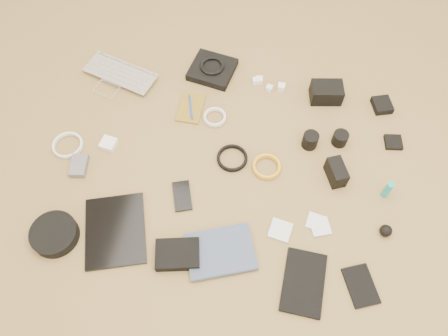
% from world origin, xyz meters
% --- Properties ---
extents(laptop, '(0.38, 0.31, 0.03)m').
position_xyz_m(laptop, '(-0.56, 0.34, 0.01)').
color(laptop, silver).
rests_on(laptop, ground).
extents(headphone_pouch, '(0.22, 0.21, 0.03)m').
position_xyz_m(headphone_pouch, '(-0.14, 0.49, 0.02)').
color(headphone_pouch, black).
rests_on(headphone_pouch, ground).
extents(headphones, '(0.13, 0.13, 0.01)m').
position_xyz_m(headphones, '(-0.14, 0.49, 0.04)').
color(headphones, black).
rests_on(headphones, headphone_pouch).
extents(charger_a, '(0.04, 0.04, 0.03)m').
position_xyz_m(charger_a, '(0.08, 0.47, 0.01)').
color(charger_a, white).
rests_on(charger_a, ground).
extents(charger_b, '(0.03, 0.03, 0.03)m').
position_xyz_m(charger_b, '(0.06, 0.46, 0.01)').
color(charger_b, white).
rests_on(charger_b, ground).
extents(charger_c, '(0.03, 0.03, 0.03)m').
position_xyz_m(charger_c, '(0.18, 0.45, 0.01)').
color(charger_c, white).
rests_on(charger_c, ground).
extents(charger_d, '(0.03, 0.03, 0.02)m').
position_xyz_m(charger_d, '(0.13, 0.43, 0.01)').
color(charger_d, white).
rests_on(charger_d, ground).
extents(dslr_camera, '(0.15, 0.12, 0.08)m').
position_xyz_m(dslr_camera, '(0.38, 0.43, 0.04)').
color(dslr_camera, black).
rests_on(dslr_camera, ground).
extents(lens_pouch, '(0.10, 0.11, 0.03)m').
position_xyz_m(lens_pouch, '(0.62, 0.43, 0.02)').
color(lens_pouch, black).
rests_on(lens_pouch, ground).
extents(notebook_olive, '(0.10, 0.16, 0.01)m').
position_xyz_m(notebook_olive, '(-0.19, 0.26, 0.00)').
color(notebook_olive, olive).
rests_on(notebook_olive, ground).
extents(pen_blue, '(0.05, 0.13, 0.01)m').
position_xyz_m(pen_blue, '(-0.19, 0.26, 0.01)').
color(pen_blue, '#1544AD').
rests_on(pen_blue, notebook_olive).
extents(cable_white_a, '(0.13, 0.13, 0.01)m').
position_xyz_m(cable_white_a, '(-0.08, 0.23, 0.01)').
color(cable_white_a, white).
rests_on(cable_white_a, ground).
extents(lens_a, '(0.07, 0.07, 0.07)m').
position_xyz_m(lens_a, '(0.33, 0.17, 0.03)').
color(lens_a, black).
rests_on(lens_a, ground).
extents(lens_b, '(0.07, 0.07, 0.06)m').
position_xyz_m(lens_b, '(0.45, 0.21, 0.03)').
color(lens_b, black).
rests_on(lens_b, ground).
extents(card_reader, '(0.08, 0.08, 0.02)m').
position_xyz_m(card_reader, '(0.68, 0.25, 0.01)').
color(card_reader, black).
rests_on(card_reader, ground).
extents(power_brick, '(0.07, 0.07, 0.03)m').
position_xyz_m(power_brick, '(-0.48, 0.01, 0.01)').
color(power_brick, white).
rests_on(power_brick, ground).
extents(cable_white_b, '(0.13, 0.13, 0.01)m').
position_xyz_m(cable_white_b, '(-0.64, -0.03, 0.01)').
color(cable_white_b, white).
rests_on(cable_white_b, ground).
extents(cable_black, '(0.15, 0.15, 0.01)m').
position_xyz_m(cable_black, '(0.03, 0.04, 0.01)').
color(cable_black, black).
rests_on(cable_black, ground).
extents(cable_yellow, '(0.15, 0.15, 0.01)m').
position_xyz_m(cable_yellow, '(0.18, 0.03, 0.01)').
color(cable_yellow, gold).
rests_on(cable_yellow, ground).
extents(flash, '(0.10, 0.12, 0.08)m').
position_xyz_m(flash, '(0.45, 0.04, 0.04)').
color(flash, black).
rests_on(flash, ground).
extents(lens_cleaner, '(0.03, 0.03, 0.09)m').
position_xyz_m(lens_cleaner, '(0.64, -0.00, 0.04)').
color(lens_cleaner, teal).
rests_on(lens_cleaner, ground).
extents(battery_charger, '(0.08, 0.11, 0.03)m').
position_xyz_m(battery_charger, '(-0.56, -0.11, 0.01)').
color(battery_charger, '#5B5B60').
rests_on(battery_charger, ground).
extents(tablet, '(0.30, 0.34, 0.01)m').
position_xyz_m(tablet, '(-0.33, -0.35, 0.01)').
color(tablet, black).
rests_on(tablet, ground).
extents(phone, '(0.11, 0.14, 0.01)m').
position_xyz_m(phone, '(-0.12, -0.16, 0.00)').
color(phone, black).
rests_on(phone, ground).
extents(filter_case_left, '(0.09, 0.09, 0.01)m').
position_xyz_m(filter_case_left, '(0.27, -0.23, 0.01)').
color(filter_case_left, silver).
rests_on(filter_case_left, ground).
extents(filter_case_mid, '(0.08, 0.08, 0.01)m').
position_xyz_m(filter_case_mid, '(0.39, -0.17, 0.00)').
color(filter_case_mid, silver).
rests_on(filter_case_mid, ground).
extents(filter_case_right, '(0.09, 0.09, 0.01)m').
position_xyz_m(filter_case_right, '(0.41, -0.18, 0.00)').
color(filter_case_right, silver).
rests_on(filter_case_right, ground).
extents(air_blower, '(0.05, 0.05, 0.05)m').
position_xyz_m(air_blower, '(0.65, -0.16, 0.02)').
color(air_blower, black).
rests_on(air_blower, ground).
extents(headphone_case, '(0.17, 0.17, 0.05)m').
position_xyz_m(headphone_case, '(-0.54, -0.41, 0.02)').
color(headphone_case, black).
rests_on(headphone_case, ground).
extents(drive_case, '(0.18, 0.15, 0.04)m').
position_xyz_m(drive_case, '(-0.08, -0.40, 0.02)').
color(drive_case, black).
rests_on(drive_case, ground).
extents(paperback, '(0.29, 0.26, 0.02)m').
position_xyz_m(paperback, '(0.10, -0.44, 0.01)').
color(paperback, '#3C4A66').
rests_on(paperback, ground).
extents(notebook_black_a, '(0.15, 0.23, 0.02)m').
position_xyz_m(notebook_black_a, '(0.37, -0.40, 0.01)').
color(notebook_black_a, black).
rests_on(notebook_black_a, ground).
extents(notebook_black_b, '(0.14, 0.17, 0.01)m').
position_xyz_m(notebook_black_b, '(0.57, -0.38, 0.01)').
color(notebook_black_b, black).
rests_on(notebook_black_b, ground).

